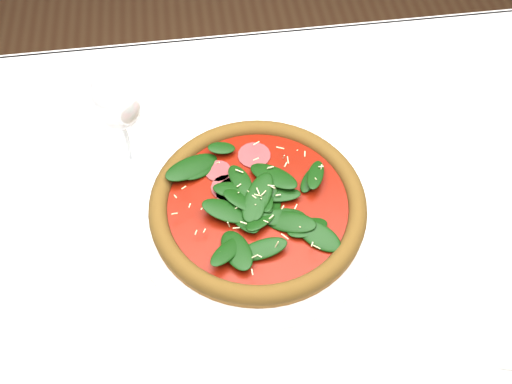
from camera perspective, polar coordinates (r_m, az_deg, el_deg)
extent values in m
plane|color=brown|center=(1.51, -0.08, -18.02)|extent=(6.00, 6.00, 0.00)
cube|color=white|center=(0.84, -0.13, -3.12)|extent=(1.20, 0.80, 0.04)
cylinder|color=#513220|center=(1.43, -24.17, -1.95)|extent=(0.06, 0.06, 0.71)
cylinder|color=#513220|center=(1.47, 19.32, 2.84)|extent=(0.06, 0.06, 0.71)
cube|color=white|center=(1.17, -2.85, 11.12)|extent=(1.20, 0.01, 0.22)
cylinder|color=white|center=(0.82, 0.18, -1.94)|extent=(0.36, 0.36, 0.01)
torus|color=white|center=(0.82, 0.18, -1.78)|extent=(0.36, 0.36, 0.01)
cylinder|color=#9E6A26|center=(0.81, 0.18, -1.50)|extent=(0.35, 0.35, 0.01)
torus|color=olive|center=(0.81, 0.18, -1.18)|extent=(0.35, 0.35, 0.03)
cylinder|color=#7F0B04|center=(0.81, 0.18, -1.18)|extent=(0.29, 0.29, 0.00)
cylinder|color=brown|center=(0.80, 0.18, -1.01)|extent=(0.25, 0.25, 0.00)
ellipsoid|color=#0F3509|center=(0.80, 0.18, -0.60)|extent=(0.28, 0.28, 0.02)
cylinder|color=beige|center=(0.79, 0.18, -0.34)|extent=(0.25, 0.25, 0.00)
cylinder|color=silver|center=(0.91, -12.22, 3.28)|extent=(0.06, 0.06, 0.00)
cylinder|color=silver|center=(0.87, -12.74, 5.13)|extent=(0.01, 0.01, 0.09)
ellipsoid|color=silver|center=(0.81, -13.80, 8.90)|extent=(0.07, 0.07, 0.10)
cylinder|color=white|center=(0.81, 23.36, -11.50)|extent=(0.13, 0.13, 0.01)
torus|color=white|center=(0.81, 23.43, -11.42)|extent=(0.13, 0.13, 0.01)
cylinder|color=white|center=(0.96, 15.23, 6.19)|extent=(0.13, 0.13, 0.01)
torus|color=white|center=(0.96, 15.26, 6.30)|extent=(0.13, 0.13, 0.01)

